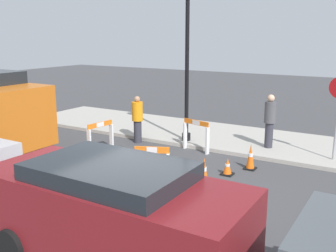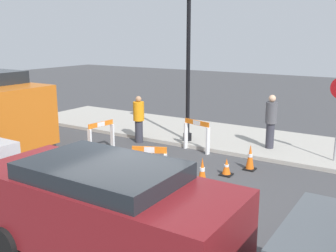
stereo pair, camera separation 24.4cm
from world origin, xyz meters
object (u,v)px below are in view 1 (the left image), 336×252
(person_pedestrian, at_px, (270,119))
(parked_car_1, at_px, (112,207))
(streetlamp_post, at_px, (187,43))
(person_worker, at_px, (137,118))

(person_pedestrian, distance_m, parked_car_1, 7.42)
(streetlamp_post, distance_m, parked_car_1, 7.62)
(streetlamp_post, height_order, parked_car_1, streetlamp_post)
(streetlamp_post, distance_m, person_pedestrian, 3.54)
(streetlamp_post, xyz_separation_m, person_pedestrian, (2.62, 0.58, -2.30))
(person_pedestrian, bearing_deg, person_worker, 18.11)
(person_worker, relative_size, parked_car_1, 0.36)
(person_worker, xyz_separation_m, parked_car_1, (3.87, -6.11, 0.11))
(person_pedestrian, xyz_separation_m, parked_car_1, (-0.23, -7.42, -0.07))
(person_worker, bearing_deg, parked_car_1, -17.54)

